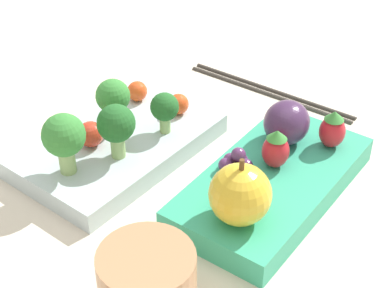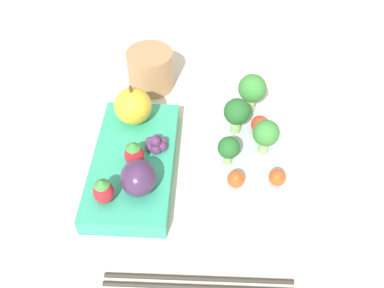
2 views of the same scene
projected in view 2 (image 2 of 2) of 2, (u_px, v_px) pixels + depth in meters
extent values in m
plane|color=beige|center=(189.00, 162.00, 0.59)|extent=(4.00, 4.00, 0.00)
cube|color=silver|center=(249.00, 149.00, 0.59)|extent=(0.21, 0.14, 0.02)
cube|color=#33A87F|center=(133.00, 163.00, 0.57)|extent=(0.21, 0.12, 0.03)
cylinder|color=#93B770|center=(235.00, 126.00, 0.59)|extent=(0.01, 0.01, 0.02)
sphere|color=#236028|center=(236.00, 112.00, 0.57)|extent=(0.04, 0.04, 0.04)
cylinder|color=#93B770|center=(227.00, 158.00, 0.55)|extent=(0.01, 0.01, 0.02)
sphere|color=#236028|center=(228.00, 148.00, 0.54)|extent=(0.03, 0.03, 0.03)
cylinder|color=#93B770|center=(249.00, 104.00, 0.62)|extent=(0.02, 0.02, 0.02)
sphere|color=#388438|center=(251.00, 88.00, 0.60)|extent=(0.04, 0.04, 0.04)
cylinder|color=#93B770|center=(263.00, 146.00, 0.57)|extent=(0.01, 0.01, 0.02)
sphere|color=#388438|center=(265.00, 133.00, 0.55)|extent=(0.03, 0.03, 0.03)
sphere|color=#DB4C1E|center=(235.00, 179.00, 0.53)|extent=(0.02, 0.02, 0.02)
sphere|color=#DB4C1E|center=(276.00, 177.00, 0.53)|extent=(0.02, 0.02, 0.02)
sphere|color=red|center=(259.00, 124.00, 0.59)|extent=(0.03, 0.03, 0.03)
sphere|color=gold|center=(132.00, 106.00, 0.59)|extent=(0.05, 0.05, 0.05)
cylinder|color=brown|center=(130.00, 90.00, 0.57)|extent=(0.00, 0.00, 0.01)
ellipsoid|color=red|center=(102.00, 192.00, 0.50)|extent=(0.03, 0.03, 0.03)
cone|color=#388438|center=(100.00, 183.00, 0.49)|extent=(0.02, 0.02, 0.01)
ellipsoid|color=red|center=(133.00, 155.00, 0.54)|extent=(0.03, 0.03, 0.03)
cone|color=#388438|center=(132.00, 146.00, 0.53)|extent=(0.02, 0.02, 0.01)
ellipsoid|color=#42284C|center=(137.00, 178.00, 0.51)|extent=(0.05, 0.04, 0.04)
sphere|color=#562D5B|center=(155.00, 149.00, 0.56)|extent=(0.01, 0.01, 0.01)
sphere|color=#562D5B|center=(161.00, 147.00, 0.56)|extent=(0.01, 0.01, 0.01)
sphere|color=#562D5B|center=(161.00, 142.00, 0.57)|extent=(0.01, 0.01, 0.01)
sphere|color=#562D5B|center=(155.00, 139.00, 0.57)|extent=(0.01, 0.01, 0.01)
sphere|color=#562D5B|center=(149.00, 142.00, 0.57)|extent=(0.01, 0.01, 0.01)
sphere|color=#562D5B|center=(149.00, 147.00, 0.56)|extent=(0.01, 0.01, 0.01)
sphere|color=#562D5B|center=(155.00, 139.00, 0.56)|extent=(0.01, 0.01, 0.01)
cylinder|color=tan|center=(150.00, 70.00, 0.68)|extent=(0.07, 0.07, 0.06)
cylinder|color=#332D28|center=(197.00, 286.00, 0.46)|extent=(0.02, 0.21, 0.01)
cylinder|color=#332D28|center=(197.00, 277.00, 0.47)|extent=(0.02, 0.21, 0.01)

